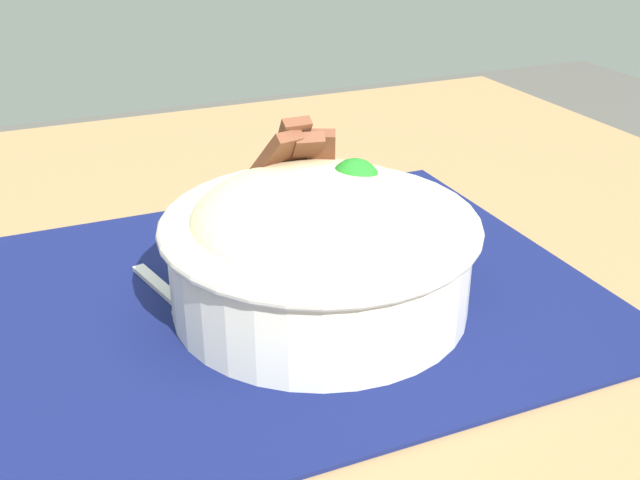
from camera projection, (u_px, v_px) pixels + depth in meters
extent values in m
cube|color=#99754C|center=(261.00, 327.00, 0.54)|extent=(1.05, 1.00, 0.03)
cylinder|color=olive|center=(450.00, 319.00, 1.23)|extent=(0.04, 0.04, 0.68)
cube|color=#11194C|center=(292.00, 292.00, 0.55)|extent=(0.42, 0.36, 0.00)
cylinder|color=silver|center=(320.00, 261.00, 0.52)|extent=(0.20, 0.20, 0.07)
torus|color=silver|center=(320.00, 224.00, 0.51)|extent=(0.22, 0.22, 0.01)
ellipsoid|color=beige|center=(320.00, 222.00, 0.51)|extent=(0.23, 0.23, 0.06)
sphere|color=#207B21|center=(355.00, 184.00, 0.52)|extent=(0.04, 0.04, 0.04)
cylinder|color=orange|center=(288.00, 209.00, 0.49)|extent=(0.02, 0.03, 0.01)
cube|color=brown|center=(321.00, 156.00, 0.54)|extent=(0.03, 0.04, 0.05)
cube|color=brown|center=(305.00, 153.00, 0.54)|extent=(0.03, 0.05, 0.04)
cube|color=brown|center=(289.00, 152.00, 0.54)|extent=(0.02, 0.04, 0.06)
cube|color=brown|center=(274.00, 157.00, 0.53)|extent=(0.03, 0.05, 0.05)
cube|color=silver|center=(157.00, 284.00, 0.56)|extent=(0.02, 0.07, 0.00)
cube|color=silver|center=(183.00, 306.00, 0.53)|extent=(0.01, 0.01, 0.00)
cube|color=silver|center=(196.00, 318.00, 0.52)|extent=(0.03, 0.03, 0.00)
cube|color=silver|center=(202.00, 339.00, 0.49)|extent=(0.01, 0.02, 0.00)
cube|color=silver|center=(210.00, 336.00, 0.50)|extent=(0.01, 0.02, 0.00)
cube|color=silver|center=(219.00, 332.00, 0.50)|extent=(0.01, 0.02, 0.00)
cube|color=silver|center=(226.00, 329.00, 0.50)|extent=(0.01, 0.02, 0.00)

